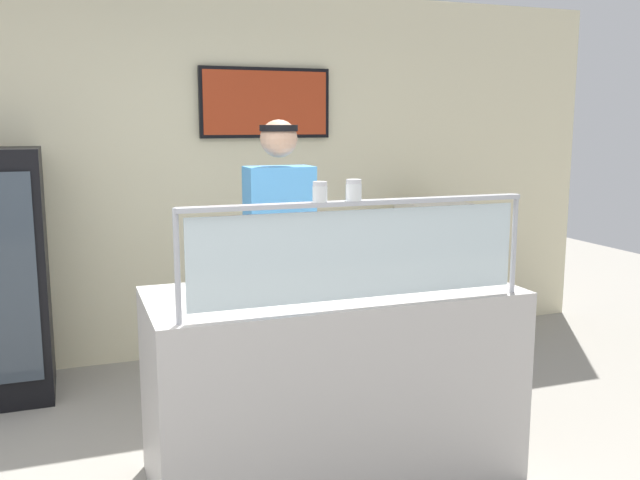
{
  "coord_description": "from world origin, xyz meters",
  "views": [
    {
      "loc": [
        -0.28,
        -2.63,
        1.74
      ],
      "look_at": [
        0.83,
        0.43,
        1.19
      ],
      "focal_mm": 38.9,
      "sensor_mm": 36.0,
      "label": 1
    }
  ],
  "objects_px": {
    "pizza_tray": "(334,282)",
    "pepper_flake_shaker": "(354,191)",
    "parmesan_shaker": "(320,193)",
    "worker_figure": "(281,253)",
    "pizza_box_stack": "(433,220)",
    "pizza_server": "(333,279)"
  },
  "relations": [
    {
      "from": "parmesan_shaker",
      "to": "pepper_flake_shaker",
      "type": "height_order",
      "value": "pepper_flake_shaker"
    },
    {
      "from": "pepper_flake_shaker",
      "to": "worker_figure",
      "type": "distance_m",
      "value": 1.14
    },
    {
      "from": "pizza_tray",
      "to": "parmesan_shaker",
      "type": "height_order",
      "value": "parmesan_shaker"
    },
    {
      "from": "pepper_flake_shaker",
      "to": "worker_figure",
      "type": "bearing_deg",
      "value": 90.37
    },
    {
      "from": "worker_figure",
      "to": "pizza_box_stack",
      "type": "bearing_deg",
      "value": 30.85
    },
    {
      "from": "pizza_server",
      "to": "worker_figure",
      "type": "relative_size",
      "value": 0.16
    },
    {
      "from": "pepper_flake_shaker",
      "to": "pizza_box_stack",
      "type": "distance_m",
      "value": 2.48
    },
    {
      "from": "pepper_flake_shaker",
      "to": "pizza_box_stack",
      "type": "xyz_separation_m",
      "value": [
        1.48,
        1.94,
        -0.45
      ]
    },
    {
      "from": "pizza_server",
      "to": "parmesan_shaker",
      "type": "xyz_separation_m",
      "value": [
        -0.21,
        -0.39,
        0.46
      ]
    },
    {
      "from": "parmesan_shaker",
      "to": "pizza_box_stack",
      "type": "bearing_deg",
      "value": 49.94
    },
    {
      "from": "worker_figure",
      "to": "pizza_box_stack",
      "type": "distance_m",
      "value": 1.73
    },
    {
      "from": "pizza_tray",
      "to": "parmesan_shaker",
      "type": "relative_size",
      "value": 4.86
    },
    {
      "from": "pizza_tray",
      "to": "parmesan_shaker",
      "type": "xyz_separation_m",
      "value": [
        -0.22,
        -0.41,
        0.49
      ]
    },
    {
      "from": "pizza_tray",
      "to": "worker_figure",
      "type": "bearing_deg",
      "value": 96.91
    },
    {
      "from": "pizza_server",
      "to": "parmesan_shaker",
      "type": "bearing_deg",
      "value": -110.49
    },
    {
      "from": "pizza_tray",
      "to": "pepper_flake_shaker",
      "type": "relative_size",
      "value": 4.59
    },
    {
      "from": "pizza_tray",
      "to": "pepper_flake_shaker",
      "type": "xyz_separation_m",
      "value": [
        -0.07,
        -0.41,
        0.49
      ]
    },
    {
      "from": "parmesan_shaker",
      "to": "pepper_flake_shaker",
      "type": "xyz_separation_m",
      "value": [
        0.15,
        -0.0,
        0.0
      ]
    },
    {
      "from": "pizza_server",
      "to": "pepper_flake_shaker",
      "type": "relative_size",
      "value": 3.1
    },
    {
      "from": "parmesan_shaker",
      "to": "worker_figure",
      "type": "relative_size",
      "value": 0.05
    },
    {
      "from": "pizza_tray",
      "to": "parmesan_shaker",
      "type": "bearing_deg",
      "value": -118.26
    },
    {
      "from": "pepper_flake_shaker",
      "to": "pizza_tray",
      "type": "bearing_deg",
      "value": 80.32
    }
  ]
}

